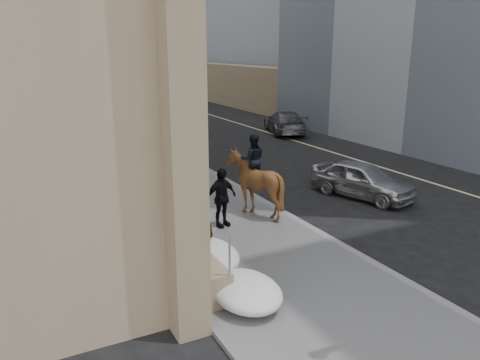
% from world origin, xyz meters
% --- Properties ---
extents(ground, '(140.00, 140.00, 0.00)m').
position_xyz_m(ground, '(0.00, 0.00, 0.00)').
color(ground, black).
rests_on(ground, ground).
extents(sidewalk, '(5.00, 80.00, 0.12)m').
position_xyz_m(sidewalk, '(0.00, 10.00, 0.06)').
color(sidewalk, '#58585B').
rests_on(sidewalk, ground).
extents(curb, '(0.24, 80.00, 0.12)m').
position_xyz_m(curb, '(2.62, 10.00, 0.06)').
color(curb, slate).
rests_on(curb, ground).
extents(lane_line, '(0.15, 70.00, 0.01)m').
position_xyz_m(lane_line, '(10.50, 10.00, 0.01)').
color(lane_line, '#BFB78C').
rests_on(lane_line, ground).
extents(far_podium, '(2.00, 80.00, 4.00)m').
position_xyz_m(far_podium, '(15.50, 10.00, 2.00)').
color(far_podium, '#847255').
rests_on(far_podium, ground).
extents(streetlight_mid, '(1.71, 0.24, 8.00)m').
position_xyz_m(streetlight_mid, '(2.74, 14.00, 4.58)').
color(streetlight_mid, '#2D2D30').
rests_on(streetlight_mid, ground).
extents(streetlight_far, '(1.71, 0.24, 8.00)m').
position_xyz_m(streetlight_far, '(2.74, 34.00, 4.58)').
color(streetlight_far, '#2D2D30').
rests_on(streetlight_far, ground).
extents(traffic_signal, '(4.10, 0.22, 6.00)m').
position_xyz_m(traffic_signal, '(2.07, 22.00, 4.00)').
color(traffic_signal, '#2D2D30').
rests_on(traffic_signal, ground).
extents(snow_bank, '(1.70, 18.10, 0.76)m').
position_xyz_m(snow_bank, '(-1.42, 8.11, 0.47)').
color(snow_bank, white).
rests_on(snow_bank, sidewalk).
extents(mounted_horse_left, '(1.43, 2.31, 2.57)m').
position_xyz_m(mounted_horse_left, '(-1.20, 1.52, 1.11)').
color(mounted_horse_left, '#452D14').
rests_on(mounted_horse_left, sidewalk).
extents(mounted_horse_right, '(2.36, 2.48, 2.74)m').
position_xyz_m(mounted_horse_right, '(1.59, 3.09, 1.30)').
color(mounted_horse_right, '#4F2F16').
rests_on(mounted_horse_right, sidewalk).
extents(pedestrian, '(1.20, 0.69, 1.92)m').
position_xyz_m(pedestrian, '(0.11, 2.54, 1.08)').
color(pedestrian, black).
rests_on(pedestrian, sidewalk).
extents(car_silver, '(2.76, 4.43, 1.41)m').
position_xyz_m(car_silver, '(6.43, 3.15, 0.70)').
color(car_silver, '#AEB0B6').
rests_on(car_silver, ground).
extents(car_grey, '(3.71, 5.60, 1.51)m').
position_xyz_m(car_grey, '(11.40, 16.61, 0.75)').
color(car_grey, '#525459').
rests_on(car_grey, ground).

